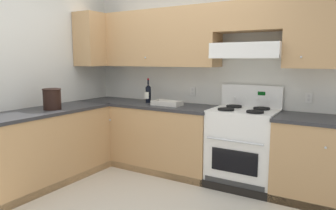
{
  "coord_description": "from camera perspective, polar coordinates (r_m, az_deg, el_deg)",
  "views": [
    {
      "loc": [
        1.97,
        -2.33,
        1.51
      ],
      "look_at": [
        0.15,
        0.7,
        1.0
      ],
      "focal_mm": 33.55,
      "sensor_mm": 36.0,
      "label": 1
    }
  ],
  "objects": [
    {
      "name": "bucket",
      "position": [
        4.06,
        -20.32,
        1.1
      ],
      "size": [
        0.22,
        0.22,
        0.26
      ],
      "color": "black",
      "rests_on": "counter_left_run"
    },
    {
      "name": "counter_back_run",
      "position": [
        4.17,
        3.19,
        -6.5
      ],
      "size": [
        3.6,
        0.65,
        0.91
      ],
      "color": "tan",
      "rests_on": "ground_plane"
    },
    {
      "name": "wall_left",
      "position": [
        4.39,
        -23.38,
        5.29
      ],
      "size": [
        0.47,
        4.0,
        2.55
      ],
      "color": "silver",
      "rests_on": "ground_plane"
    },
    {
      "name": "bowl",
      "position": [
        4.17,
        -0.18,
        0.22
      ],
      "size": [
        0.39,
        0.2,
        0.06
      ],
      "color": "beige",
      "rests_on": "counter_back_run"
    },
    {
      "name": "counter_left_run",
      "position": [
        4.11,
        -22.49,
        -7.35
      ],
      "size": [
        0.63,
        1.91,
        0.91
      ],
      "color": "tan",
      "rests_on": "ground_plane"
    },
    {
      "name": "stove",
      "position": [
        3.89,
        13.41,
        -7.4
      ],
      "size": [
        0.76,
        0.62,
        1.2
      ],
      "color": "white",
      "rests_on": "ground_plane"
    },
    {
      "name": "wall_back",
      "position": [
        4.17,
        8.89,
        7.69
      ],
      "size": [
        4.68,
        0.57,
        2.55
      ],
      "color": "silver",
      "rests_on": "ground_plane"
    },
    {
      "name": "wine_bottle",
      "position": [
        4.43,
        -3.61,
        2.19
      ],
      "size": [
        0.08,
        0.08,
        0.34
      ],
      "color": "black",
      "rests_on": "counter_back_run"
    },
    {
      "name": "ground_plane",
      "position": [
        3.41,
        -8.73,
        -18.19
      ],
      "size": [
        7.04,
        7.04,
        0.0
      ],
      "primitive_type": "plane",
      "color": "beige"
    }
  ]
}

